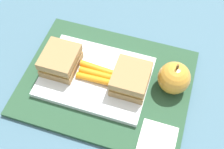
{
  "coord_description": "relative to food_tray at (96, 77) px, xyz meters",
  "views": [
    {
      "loc": [
        0.11,
        -0.32,
        0.55
      ],
      "look_at": [
        0.01,
        0.0,
        0.04
      ],
      "focal_mm": 47.0,
      "sensor_mm": 36.0,
      "label": 1
    }
  ],
  "objects": [
    {
      "name": "sandwich_half_right",
      "position": [
        0.08,
        0.0,
        0.03
      ],
      "size": [
        0.07,
        0.08,
        0.04
      ],
      "color": "#9E7A4C",
      "rests_on": "food_tray"
    },
    {
      "name": "carrot_sticks_bundle",
      "position": [
        0.0,
        0.0,
        0.01
      ],
      "size": [
        0.08,
        0.04,
        0.02
      ],
      "color": "orange",
      "rests_on": "food_tray"
    },
    {
      "name": "lunchbag_mat",
      "position": [
        0.03,
        0.0,
        -0.01
      ],
      "size": [
        0.36,
        0.28,
        0.01
      ],
      "primitive_type": "cube",
      "color": "#284C33",
      "rests_on": "ground_plane"
    },
    {
      "name": "ground_plane",
      "position": [
        0.03,
        0.0,
        -0.02
      ],
      "size": [
        2.4,
        2.4,
        0.0
      ],
      "primitive_type": "plane",
      "color": "#42667A"
    },
    {
      "name": "food_tray",
      "position": [
        0.0,
        0.0,
        0.0
      ],
      "size": [
        0.23,
        0.17,
        0.01
      ],
      "primitive_type": "cube",
      "color": "white",
      "rests_on": "lunchbag_mat"
    },
    {
      "name": "sandwich_half_left",
      "position": [
        -0.08,
        0.0,
        0.03
      ],
      "size": [
        0.07,
        0.08,
        0.04
      ],
      "color": "#9E7A4C",
      "rests_on": "food_tray"
    },
    {
      "name": "paper_napkin",
      "position": [
        0.16,
        -0.1,
        -0.0
      ],
      "size": [
        0.07,
        0.07,
        0.0
      ],
      "primitive_type": "cube",
      "rotation": [
        0.0,
        0.0,
        -0.0
      ],
      "color": "white",
      "rests_on": "lunchbag_mat"
    },
    {
      "name": "apple",
      "position": [
        0.16,
        0.03,
        0.03
      ],
      "size": [
        0.07,
        0.07,
        0.08
      ],
      "color": "gold",
      "rests_on": "lunchbag_mat"
    }
  ]
}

